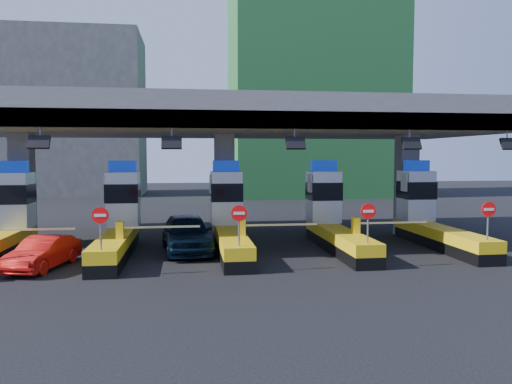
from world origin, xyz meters
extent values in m
plane|color=black|center=(0.00, 0.00, 0.00)|extent=(120.00, 120.00, 0.00)
cube|color=slate|center=(0.00, 3.00, 6.25)|extent=(28.00, 12.00, 1.50)
cube|color=#4C4C49|center=(0.00, -2.70, 5.85)|extent=(28.00, 0.60, 0.70)
cube|color=slate|center=(-10.00, 3.00, 2.75)|extent=(1.00, 1.00, 5.50)
cube|color=slate|center=(0.00, 3.00, 2.75)|extent=(1.00, 1.00, 5.50)
cube|color=slate|center=(10.00, 3.00, 2.75)|extent=(1.00, 1.00, 5.50)
cylinder|color=slate|center=(-7.50, -2.70, 5.25)|extent=(0.06, 0.06, 0.50)
cube|color=black|center=(-7.50, -2.90, 4.90)|extent=(0.80, 0.38, 0.54)
cylinder|color=slate|center=(-2.50, -2.70, 5.25)|extent=(0.06, 0.06, 0.50)
cube|color=black|center=(-2.50, -2.90, 4.90)|extent=(0.80, 0.38, 0.54)
cylinder|color=slate|center=(2.50, -2.70, 5.25)|extent=(0.06, 0.06, 0.50)
cube|color=black|center=(2.50, -2.90, 4.90)|extent=(0.80, 0.38, 0.54)
cylinder|color=slate|center=(7.50, -2.70, 5.25)|extent=(0.06, 0.06, 0.50)
cube|color=black|center=(7.50, -2.90, 4.90)|extent=(0.80, 0.38, 0.54)
cylinder|color=slate|center=(12.00, -2.70, 5.25)|extent=(0.06, 0.06, 0.50)
cube|color=black|center=(12.00, -2.90, 4.90)|extent=(0.80, 0.38, 0.54)
cube|color=#9EA3A8|center=(-10.00, 1.80, 2.30)|extent=(1.50, 1.50, 2.60)
cube|color=black|center=(-10.00, 1.78, 2.60)|extent=(1.56, 1.56, 0.90)
cube|color=#0C2DBF|center=(-10.00, 1.80, 3.88)|extent=(1.30, 0.35, 0.55)
cube|color=white|center=(-8.00, -2.20, 1.45)|extent=(3.20, 0.08, 0.08)
cube|color=black|center=(-5.00, -1.00, 0.25)|extent=(1.20, 8.00, 0.50)
cube|color=#E5B70C|center=(-5.00, -1.00, 0.75)|extent=(1.20, 8.00, 0.50)
cube|color=#9EA3A8|center=(-5.00, 1.80, 2.30)|extent=(1.50, 1.50, 2.60)
cube|color=black|center=(-5.00, 1.78, 2.60)|extent=(1.56, 1.56, 0.90)
cube|color=#0C2DBF|center=(-5.00, 1.80, 3.88)|extent=(1.30, 0.35, 0.55)
cube|color=white|center=(-5.80, 1.50, 3.00)|extent=(0.06, 0.70, 0.90)
cylinder|color=slate|center=(-5.00, -4.60, 1.65)|extent=(0.07, 0.07, 1.30)
cylinder|color=red|center=(-5.00, -4.63, 2.25)|extent=(0.60, 0.04, 0.60)
cube|color=white|center=(-5.00, -4.65, 2.25)|extent=(0.42, 0.02, 0.10)
cube|color=#E5B70C|center=(-4.65, -2.20, 1.35)|extent=(0.30, 0.35, 0.70)
cube|color=white|center=(-3.00, -2.20, 1.45)|extent=(3.20, 0.08, 0.08)
cube|color=black|center=(0.00, -1.00, 0.25)|extent=(1.20, 8.00, 0.50)
cube|color=#E5B70C|center=(0.00, -1.00, 0.75)|extent=(1.20, 8.00, 0.50)
cube|color=#9EA3A8|center=(0.00, 1.80, 2.30)|extent=(1.50, 1.50, 2.60)
cube|color=black|center=(0.00, 1.78, 2.60)|extent=(1.56, 1.56, 0.90)
cube|color=#0C2DBF|center=(0.00, 1.80, 3.88)|extent=(1.30, 0.35, 0.55)
cube|color=white|center=(-0.80, 1.50, 3.00)|extent=(0.06, 0.70, 0.90)
cylinder|color=slate|center=(0.00, -4.60, 1.65)|extent=(0.07, 0.07, 1.30)
cylinder|color=red|center=(0.00, -4.63, 2.25)|extent=(0.60, 0.04, 0.60)
cube|color=white|center=(0.00, -4.65, 2.25)|extent=(0.42, 0.02, 0.10)
cube|color=#E5B70C|center=(0.35, -2.20, 1.35)|extent=(0.30, 0.35, 0.70)
cube|color=white|center=(2.00, -2.20, 1.45)|extent=(3.20, 0.08, 0.08)
cube|color=black|center=(5.00, -1.00, 0.25)|extent=(1.20, 8.00, 0.50)
cube|color=#E5B70C|center=(5.00, -1.00, 0.75)|extent=(1.20, 8.00, 0.50)
cube|color=#9EA3A8|center=(5.00, 1.80, 2.30)|extent=(1.50, 1.50, 2.60)
cube|color=black|center=(5.00, 1.78, 2.60)|extent=(1.56, 1.56, 0.90)
cube|color=#0C2DBF|center=(5.00, 1.80, 3.88)|extent=(1.30, 0.35, 0.55)
cube|color=white|center=(4.20, 1.50, 3.00)|extent=(0.06, 0.70, 0.90)
cylinder|color=slate|center=(5.00, -4.60, 1.65)|extent=(0.07, 0.07, 1.30)
cylinder|color=red|center=(5.00, -4.63, 2.25)|extent=(0.60, 0.04, 0.60)
cube|color=white|center=(5.00, -4.65, 2.25)|extent=(0.42, 0.02, 0.10)
cube|color=#E5B70C|center=(5.35, -2.20, 1.35)|extent=(0.30, 0.35, 0.70)
cube|color=white|center=(7.00, -2.20, 1.45)|extent=(3.20, 0.08, 0.08)
cube|color=black|center=(10.00, -1.00, 0.25)|extent=(1.20, 8.00, 0.50)
cube|color=#E5B70C|center=(10.00, -1.00, 0.75)|extent=(1.20, 8.00, 0.50)
cube|color=#9EA3A8|center=(10.00, 1.80, 2.30)|extent=(1.50, 1.50, 2.60)
cube|color=black|center=(10.00, 1.78, 2.60)|extent=(1.56, 1.56, 0.90)
cube|color=#0C2DBF|center=(10.00, 1.80, 3.88)|extent=(1.30, 0.35, 0.55)
cube|color=white|center=(9.20, 1.50, 3.00)|extent=(0.06, 0.70, 0.90)
cylinder|color=slate|center=(10.00, -4.60, 1.65)|extent=(0.07, 0.07, 1.30)
cylinder|color=red|center=(10.00, -4.63, 2.25)|extent=(0.60, 0.04, 0.60)
cube|color=white|center=(10.00, -4.65, 2.25)|extent=(0.42, 0.02, 0.10)
cube|color=#E5B70C|center=(10.35, -2.20, 1.35)|extent=(0.30, 0.35, 0.70)
cube|color=white|center=(12.00, -2.20, 1.45)|extent=(3.20, 0.08, 0.08)
cube|color=#1E5926|center=(12.00, 32.00, 14.00)|extent=(18.00, 12.00, 28.00)
cube|color=#4C4C49|center=(-14.00, 36.00, 9.00)|extent=(14.00, 10.00, 18.00)
imported|color=black|center=(-1.95, -0.29, 0.88)|extent=(2.58, 5.35, 1.76)
imported|color=red|center=(-7.47, -2.92, 0.63)|extent=(2.23, 4.01, 1.25)
camera|label=1|loc=(-1.86, -22.95, 4.36)|focal=35.00mm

